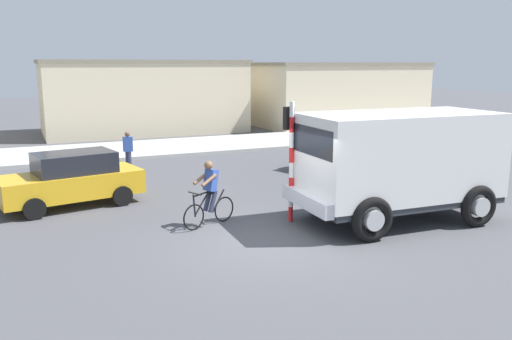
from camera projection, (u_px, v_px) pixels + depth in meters
The scene contains 10 objects.
ground_plane at pixel (267, 241), 12.65m from camera, with size 120.00×120.00×0.00m, color #4C4C51.
sidewalk_far at pixel (139, 149), 25.60m from camera, with size 80.00×5.00×0.16m, color #ADADA8.
truck_foreground at pixel (397, 160), 13.99m from camera, with size 5.53×3.03×2.90m.
cyclist at pixel (209, 193), 13.68m from camera, with size 1.62×0.77×1.72m.
traffic_light_pole at pixel (290, 145), 13.91m from camera, with size 0.24×0.43×3.20m.
car_red_near at pixel (339, 147), 21.51m from camera, with size 4.32×2.79×1.60m.
car_white_mid at pixel (72, 179), 15.62m from camera, with size 4.25×2.43×1.60m.
pedestrian_near_kerb at pixel (128, 151), 20.30m from camera, with size 0.34×0.22×1.62m.
building_mid_block at pixel (143, 96), 32.46m from camera, with size 11.95×6.21×4.37m.
building_corner_right at pixel (330, 93), 36.87m from camera, with size 11.22×7.96×4.22m.
Camera 1 is at (-5.19, -10.90, 4.16)m, focal length 37.18 mm.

